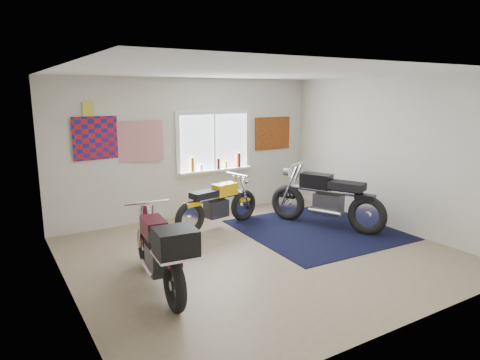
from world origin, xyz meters
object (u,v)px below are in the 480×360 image
navy_rug (316,230)px  yellow_triumph (218,205)px  black_chrome_bike (326,200)px  maroon_tourer (161,252)px

navy_rug → yellow_triumph: yellow_triumph is taller
navy_rug → black_chrome_bike: bearing=13.5°
navy_rug → maroon_tourer: (-3.26, -0.86, 0.52)m
black_chrome_bike → navy_rug: bearing=78.9°
maroon_tourer → yellow_triumph: bearing=-37.6°
yellow_triumph → black_chrome_bike: size_ratio=0.89×
yellow_triumph → maroon_tourer: (-1.82, -1.93, 0.11)m
yellow_triumph → maroon_tourer: bearing=-145.2°
navy_rug → maroon_tourer: 3.41m
navy_rug → black_chrome_bike: (0.26, 0.06, 0.50)m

